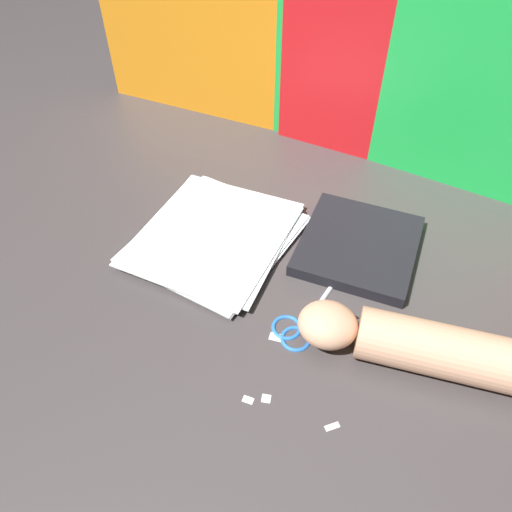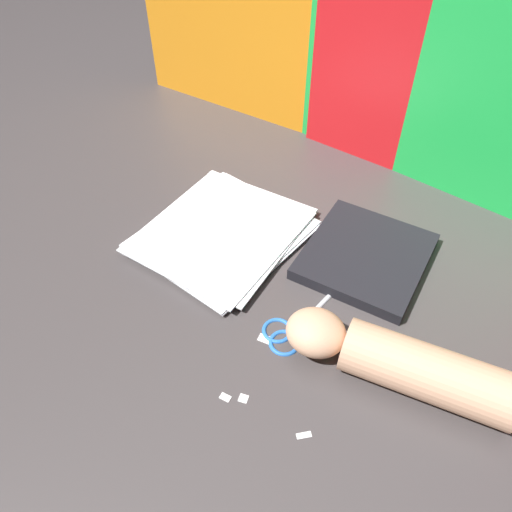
{
  "view_description": "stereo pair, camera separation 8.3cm",
  "coord_description": "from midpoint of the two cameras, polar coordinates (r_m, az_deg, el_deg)",
  "views": [
    {
      "loc": [
        0.29,
        -0.53,
        0.66
      ],
      "look_at": [
        0.01,
        -0.02,
        0.06
      ],
      "focal_mm": 35.0,
      "sensor_mm": 36.0,
      "label": 1
    },
    {
      "loc": [
        0.36,
        -0.48,
        0.66
      ],
      "look_at": [
        0.01,
        -0.02,
        0.06
      ],
      "focal_mm": 35.0,
      "sensor_mm": 36.0,
      "label": 2
    }
  ],
  "objects": [
    {
      "name": "backdrop_panel_right",
      "position": [
        1.03,
        24.83,
        17.5
      ],
      "size": [
        0.9,
        0.03,
        0.47
      ],
      "color": "red",
      "rests_on": "ground_plane"
    },
    {
      "name": "book_closed",
      "position": [
        0.93,
        9.15,
        1.09
      ],
      "size": [
        0.23,
        0.24,
        0.02
      ],
      "color": "black",
      "rests_on": "ground_plane"
    },
    {
      "name": "hand_forearm",
      "position": [
        0.77,
        14.52,
        -9.89
      ],
      "size": [
        0.34,
        0.15,
        0.08
      ],
      "color": "tan",
      "rests_on": "ground_plane"
    },
    {
      "name": "scissors",
      "position": [
        0.81,
        2.66,
        -7.99
      ],
      "size": [
        0.16,
        0.17,
        0.01
      ],
      "color": "silver",
      "rests_on": "ground_plane"
    },
    {
      "name": "paper_stack",
      "position": [
        0.95,
        -7.28,
        2.11
      ],
      "size": [
        0.28,
        0.32,
        0.02
      ],
      "color": "white",
      "rests_on": "ground_plane"
    },
    {
      "name": "backdrop_panel_center",
      "position": [
        1.09,
        9.71,
        20.34
      ],
      "size": [
        0.89,
        0.05,
        0.4
      ],
      "color": "green",
      "rests_on": "ground_plane"
    },
    {
      "name": "paper_scrap_far",
      "position": [
        0.73,
        5.32,
        -19.04
      ],
      "size": [
        0.02,
        0.02,
        0.0
      ],
      "color": "white",
      "rests_on": "ground_plane"
    },
    {
      "name": "paper_scrap_near",
      "position": [
        0.75,
        -4.24,
        -16.27
      ],
      "size": [
        0.02,
        0.01,
        0.0
      ],
      "color": "white",
      "rests_on": "ground_plane"
    },
    {
      "name": "paper_scrap_mid",
      "position": [
        0.8,
        -0.72,
        -9.41
      ],
      "size": [
        0.02,
        0.02,
        0.0
      ],
      "color": "white",
      "rests_on": "ground_plane"
    },
    {
      "name": "paper_scrap_side",
      "position": [
        0.75,
        -2.14,
        -16.17
      ],
      "size": [
        0.02,
        0.02,
        0.0
      ],
      "color": "white",
      "rests_on": "ground_plane"
    },
    {
      "name": "ground_plane",
      "position": [
        0.89,
        -3.03,
        -1.86
      ],
      "size": [
        6.0,
        6.0,
        0.0
      ],
      "primitive_type": "plane",
      "color": "#3D3838"
    },
    {
      "name": "backdrop_panel_left",
      "position": [
        1.22,
        -5.1,
        22.57
      ],
      "size": [
        0.68,
        0.06,
        0.36
      ],
      "color": "orange",
      "rests_on": "ground_plane"
    }
  ]
}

